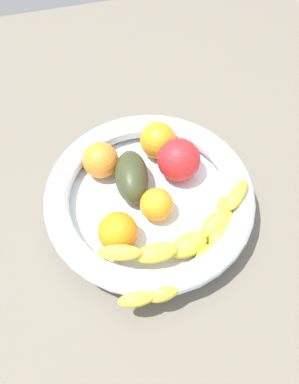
{
  "coord_description": "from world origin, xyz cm",
  "views": [
    {
      "loc": [
        35.41,
        -9.13,
        63.7
      ],
      "look_at": [
        0.0,
        0.0,
        8.39
      ],
      "focal_mm": 39.94,
      "sensor_mm": 36.0,
      "label": 1
    }
  ],
  "objects_px": {
    "banana_draped_right": "(193,262)",
    "orange_mid_right": "(101,160)",
    "banana_draped_left": "(186,236)",
    "orange_mid_left": "(158,140)",
    "fruit_bowl": "(150,199)",
    "orange_rear": "(118,232)",
    "orange_front": "(156,205)",
    "tomato_red": "(179,160)",
    "avocado_dark": "(132,177)"
  },
  "relations": [
    {
      "from": "banana_draped_right",
      "to": "orange_mid_right",
      "type": "height_order",
      "value": "orange_mid_right"
    },
    {
      "from": "banana_draped_left",
      "to": "orange_mid_left",
      "type": "xyz_separation_m",
      "value": [
        -0.18,
        0.01,
        0.0
      ]
    },
    {
      "from": "fruit_bowl",
      "to": "orange_mid_right",
      "type": "xyz_separation_m",
      "value": [
        -0.08,
        -0.06,
        0.02
      ]
    },
    {
      "from": "banana_draped_right",
      "to": "orange_mid_right",
      "type": "relative_size",
      "value": 3.43
    },
    {
      "from": "orange_mid_left",
      "to": "orange_rear",
      "type": "relative_size",
      "value": 1.05
    },
    {
      "from": "orange_front",
      "to": "orange_mid_left",
      "type": "height_order",
      "value": "orange_mid_left"
    },
    {
      "from": "orange_mid_right",
      "to": "tomato_red",
      "type": "height_order",
      "value": "tomato_red"
    },
    {
      "from": "banana_draped_left",
      "to": "orange_mid_right",
      "type": "relative_size",
      "value": 4.27
    },
    {
      "from": "orange_mid_left",
      "to": "orange_rear",
      "type": "height_order",
      "value": "orange_mid_left"
    },
    {
      "from": "banana_draped_left",
      "to": "banana_draped_right",
      "type": "height_order",
      "value": "banana_draped_left"
    },
    {
      "from": "banana_draped_left",
      "to": "avocado_dark",
      "type": "distance_m",
      "value": 0.14
    },
    {
      "from": "orange_mid_right",
      "to": "tomato_red",
      "type": "distance_m",
      "value": 0.13
    },
    {
      "from": "orange_rear",
      "to": "tomato_red",
      "type": "relative_size",
      "value": 0.84
    },
    {
      "from": "orange_mid_right",
      "to": "avocado_dark",
      "type": "distance_m",
      "value": 0.06
    },
    {
      "from": "fruit_bowl",
      "to": "banana_draped_left",
      "type": "bearing_deg",
      "value": 20.4
    },
    {
      "from": "banana_draped_right",
      "to": "tomato_red",
      "type": "relative_size",
      "value": 2.9
    },
    {
      "from": "banana_draped_left",
      "to": "orange_front",
      "type": "relative_size",
      "value": 4.91
    },
    {
      "from": "orange_front",
      "to": "orange_rear",
      "type": "xyz_separation_m",
      "value": [
        0.03,
        -0.07,
        0.0
      ]
    },
    {
      "from": "fruit_bowl",
      "to": "orange_rear",
      "type": "distance_m",
      "value": 0.09
    },
    {
      "from": "orange_mid_left",
      "to": "orange_mid_right",
      "type": "relative_size",
      "value": 1.05
    },
    {
      "from": "banana_draped_left",
      "to": "orange_rear",
      "type": "height_order",
      "value": "orange_rear"
    },
    {
      "from": "banana_draped_right",
      "to": "orange_front",
      "type": "bearing_deg",
      "value": -166.13
    },
    {
      "from": "orange_mid_right",
      "to": "orange_rear",
      "type": "height_order",
      "value": "same"
    },
    {
      "from": "orange_rear",
      "to": "banana_draped_left",
      "type": "bearing_deg",
      "value": 71.56
    },
    {
      "from": "orange_front",
      "to": "avocado_dark",
      "type": "relative_size",
      "value": 0.53
    },
    {
      "from": "orange_rear",
      "to": "avocado_dark",
      "type": "height_order",
      "value": "orange_rear"
    },
    {
      "from": "orange_rear",
      "to": "orange_front",
      "type": "bearing_deg",
      "value": 116.2
    },
    {
      "from": "banana_draped_right",
      "to": "orange_rear",
      "type": "relative_size",
      "value": 3.45
    },
    {
      "from": "banana_draped_left",
      "to": "orange_mid_left",
      "type": "height_order",
      "value": "orange_mid_left"
    },
    {
      "from": "banana_draped_right",
      "to": "avocado_dark",
      "type": "height_order",
      "value": "avocado_dark"
    },
    {
      "from": "banana_draped_left",
      "to": "orange_mid_left",
      "type": "bearing_deg",
      "value": 177.69
    },
    {
      "from": "orange_front",
      "to": "banana_draped_right",
      "type": "bearing_deg",
      "value": 13.87
    },
    {
      "from": "fruit_bowl",
      "to": "orange_mid_right",
      "type": "bearing_deg",
      "value": -142.31
    },
    {
      "from": "orange_mid_left",
      "to": "orange_rear",
      "type": "distance_m",
      "value": 0.18
    },
    {
      "from": "orange_mid_right",
      "to": "orange_rear",
      "type": "distance_m",
      "value": 0.14
    },
    {
      "from": "avocado_dark",
      "to": "orange_rear",
      "type": "bearing_deg",
      "value": -24.42
    },
    {
      "from": "banana_draped_right",
      "to": "orange_rear",
      "type": "xyz_separation_m",
      "value": [
        -0.07,
        -0.09,
        0.01
      ]
    },
    {
      "from": "orange_mid_right",
      "to": "orange_rear",
      "type": "relative_size",
      "value": 1.0
    },
    {
      "from": "banana_draped_left",
      "to": "avocado_dark",
      "type": "bearing_deg",
      "value": -157.23
    },
    {
      "from": "fruit_bowl",
      "to": "orange_mid_right",
      "type": "height_order",
      "value": "orange_mid_right"
    },
    {
      "from": "banana_draped_right",
      "to": "tomato_red",
      "type": "xyz_separation_m",
      "value": [
        -0.17,
        0.03,
        0.01
      ]
    },
    {
      "from": "banana_draped_right",
      "to": "orange_mid_right",
      "type": "distance_m",
      "value": 0.23
    },
    {
      "from": "orange_rear",
      "to": "fruit_bowl",
      "type": "bearing_deg",
      "value": 131.79
    },
    {
      "from": "orange_mid_left",
      "to": "tomato_red",
      "type": "height_order",
      "value": "tomato_red"
    },
    {
      "from": "banana_draped_left",
      "to": "tomato_red",
      "type": "distance_m",
      "value": 0.14
    },
    {
      "from": "fruit_bowl",
      "to": "orange_rear",
      "type": "height_order",
      "value": "orange_rear"
    },
    {
      "from": "fruit_bowl",
      "to": "banana_draped_right",
      "type": "bearing_deg",
      "value": 13.76
    },
    {
      "from": "banana_draped_right",
      "to": "orange_mid_left",
      "type": "distance_m",
      "value": 0.22
    },
    {
      "from": "banana_draped_right",
      "to": "orange_front",
      "type": "xyz_separation_m",
      "value": [
        -0.1,
        -0.03,
        0.0
      ]
    },
    {
      "from": "banana_draped_left",
      "to": "orange_front",
      "type": "xyz_separation_m",
      "value": [
        -0.06,
        -0.03,
        -0.0
      ]
    }
  ]
}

